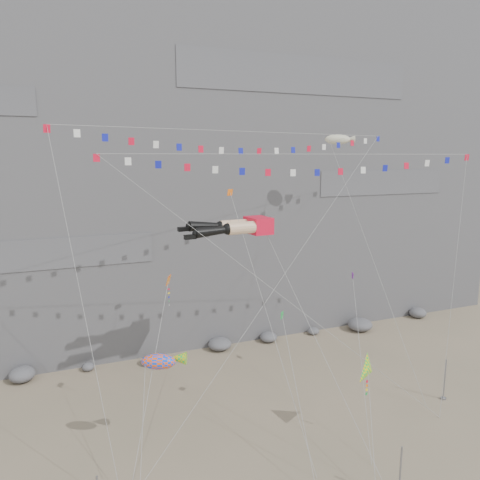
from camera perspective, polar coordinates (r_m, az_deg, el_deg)
The scene contains 15 objects.
ground at distance 39.68m, azimuth 6.43°, elevation -22.18°, with size 120.00×120.00×0.00m, color gray.
cliff at distance 63.56m, azimuth -7.32°, elevation 13.53°, with size 80.00×28.00×50.00m, color slate.
talus_boulders at distance 53.25m, azimuth -2.48°, elevation -12.59°, with size 60.00×3.00×1.20m, color slate, non-canonical shape.
anchor_pole_center at distance 33.80m, azimuth 18.94°, elevation -25.35°, with size 0.12×0.12×3.69m, color gray.
anchor_pole_right at distance 46.47m, azimuth 23.69°, elevation -15.30°, with size 0.12×0.12×3.76m, color gray.
legs_kite at distance 38.05m, azimuth -0.53°, elevation 1.59°, with size 9.55×16.05×21.52m.
flag_banner_upper at distance 41.50m, azimuth 1.23°, elevation 13.04°, with size 32.68×16.02×29.62m.
flag_banner_lower at distance 38.32m, azimuth 8.03°, elevation 10.29°, with size 31.99×8.02×24.27m.
harlequin_kite at distance 35.08m, azimuth -8.73°, elevation -5.01°, with size 5.82×9.35×15.60m.
fish_windsock at distance 33.04m, azimuth -9.91°, elevation -14.41°, with size 4.37×6.00×9.19m.
delta_kite at distance 36.85m, azimuth 15.33°, elevation -14.97°, with size 4.79×6.83×8.93m.
blimp_windsock at distance 49.82m, azimuth 11.83°, elevation 11.84°, with size 3.86×14.48×26.38m.
small_kite_a at distance 38.55m, azimuth -1.07°, elevation 5.33°, with size 2.17×12.81×21.95m.
small_kite_b at distance 43.06m, azimuth 13.58°, elevation -4.46°, with size 5.79×10.87×15.59m.
small_kite_c at distance 36.83m, azimuth 5.19°, elevation -9.32°, with size 2.52×9.53×12.73m.
Camera 1 is at (-16.29, -29.32, 21.20)m, focal length 35.00 mm.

